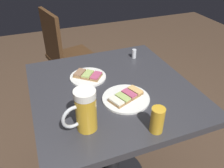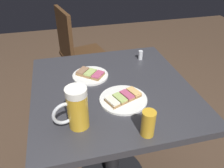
# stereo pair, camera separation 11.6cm
# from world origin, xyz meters

# --- Properties ---
(cafe_table) EXTENTS (0.80, 0.82, 0.74)m
(cafe_table) POSITION_xyz_m (0.00, 0.00, 0.60)
(cafe_table) COLOR black
(cafe_table) RESTS_ON ground_plane
(plate_near) EXTENTS (0.20, 0.20, 0.03)m
(plate_near) POSITION_xyz_m (-0.09, 0.13, 0.75)
(plate_near) COLOR white
(plate_near) RESTS_ON cafe_table
(plate_far) EXTENTS (0.23, 0.23, 0.03)m
(plate_far) POSITION_xyz_m (0.03, -0.12, 0.75)
(plate_far) COLOR white
(plate_far) RESTS_ON cafe_table
(beer_mug) EXTENTS (0.15, 0.09, 0.18)m
(beer_mug) POSITION_xyz_m (-0.20, -0.24, 0.84)
(beer_mug) COLOR gold
(beer_mug) RESTS_ON cafe_table
(beer_glass_small) EXTENTS (0.05, 0.05, 0.11)m
(beer_glass_small) POSITION_xyz_m (0.06, -0.35, 0.80)
(beer_glass_small) COLOR gold
(beer_glass_small) RESTS_ON cafe_table
(salt_shaker) EXTENTS (0.03, 0.03, 0.06)m
(salt_shaker) POSITION_xyz_m (0.25, 0.26, 0.77)
(salt_shaker) COLOR silver
(salt_shaker) RESTS_ON cafe_table
(cafe_chair) EXTENTS (0.46, 0.46, 0.91)m
(cafe_chair) POSITION_xyz_m (-0.08, 0.92, 0.52)
(cafe_chair) COLOR #472D19
(cafe_chair) RESTS_ON ground_plane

